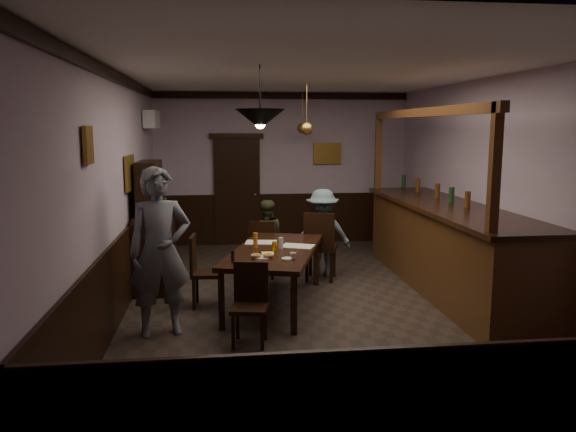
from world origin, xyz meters
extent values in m
cube|color=#2D2621|center=(0.00, 0.00, -0.01)|extent=(5.00, 8.00, 0.01)
cube|color=white|center=(0.00, 0.00, 3.00)|extent=(5.00, 8.00, 0.01)
cube|color=#AA93AB|center=(0.00, 4.00, 1.50)|extent=(5.00, 0.01, 3.00)
cube|color=#AA93AB|center=(0.00, -4.00, 1.50)|extent=(5.00, 0.01, 3.00)
cube|color=#AA93AB|center=(-2.50, 0.00, 1.50)|extent=(0.01, 8.00, 3.00)
cube|color=#AA93AB|center=(2.50, 0.00, 1.50)|extent=(0.01, 8.00, 3.00)
cube|color=black|center=(-0.54, 0.01, 0.72)|extent=(1.59, 2.40, 0.06)
cube|color=black|center=(-1.24, -0.84, 0.34)|extent=(0.07, 0.07, 0.69)
cube|color=black|center=(-0.44, -1.09, 0.34)|extent=(0.07, 0.07, 0.69)
cube|color=black|center=(-0.65, 1.11, 0.34)|extent=(0.07, 0.07, 0.69)
cube|color=black|center=(0.15, 0.86, 0.34)|extent=(0.07, 0.07, 0.69)
cube|color=black|center=(-0.58, 1.43, 0.42)|extent=(0.47, 0.47, 0.05)
cube|color=black|center=(-0.62, 1.26, 0.67)|extent=(0.39, 0.12, 0.47)
cube|color=black|center=(-0.39, 1.55, 0.20)|extent=(0.04, 0.04, 0.40)
cube|color=black|center=(-0.71, 1.62, 0.20)|extent=(0.04, 0.04, 0.40)
cube|color=black|center=(-0.46, 1.24, 0.20)|extent=(0.04, 0.04, 0.40)
cube|color=black|center=(-0.77, 1.31, 0.20)|extent=(0.04, 0.04, 0.40)
cube|color=black|center=(0.28, 1.17, 0.49)|extent=(0.58, 0.58, 0.05)
cube|color=black|center=(0.21, 0.97, 0.79)|extent=(0.45, 0.18, 0.55)
cube|color=black|center=(0.51, 1.29, 0.24)|extent=(0.04, 0.04, 0.47)
cube|color=black|center=(0.16, 1.41, 0.24)|extent=(0.04, 0.04, 0.47)
cube|color=black|center=(0.40, 0.94, 0.24)|extent=(0.04, 0.04, 0.47)
cube|color=black|center=(0.04, 1.05, 0.24)|extent=(0.04, 0.04, 0.47)
cube|color=black|center=(-0.95, -1.33, 0.41)|extent=(0.44, 0.44, 0.05)
cube|color=black|center=(-0.92, -1.16, 0.65)|extent=(0.38, 0.11, 0.45)
cube|color=black|center=(-1.13, -1.45, 0.19)|extent=(0.04, 0.04, 0.39)
cube|color=black|center=(-0.83, -1.51, 0.19)|extent=(0.04, 0.04, 0.39)
cube|color=black|center=(-1.07, -1.15, 0.19)|extent=(0.04, 0.04, 0.39)
cube|color=black|center=(-0.77, -1.21, 0.19)|extent=(0.04, 0.04, 0.39)
cube|color=black|center=(-1.42, 0.06, 0.44)|extent=(0.44, 0.44, 0.05)
cube|color=black|center=(-1.60, 0.08, 0.70)|extent=(0.07, 0.41, 0.48)
cube|color=black|center=(-1.27, -0.11, 0.21)|extent=(0.04, 0.04, 0.42)
cube|color=black|center=(-1.24, 0.21, 0.21)|extent=(0.04, 0.04, 0.42)
cube|color=black|center=(-1.59, -0.09, 0.21)|extent=(0.04, 0.04, 0.42)
cube|color=black|center=(-1.57, 0.24, 0.21)|extent=(0.04, 0.04, 0.42)
imported|color=slate|center=(-1.91, -0.88, 0.95)|extent=(0.78, 0.61, 1.89)
imported|color=#3C4127|center=(-0.53, 1.62, 0.59)|extent=(0.59, 0.47, 1.19)
imported|color=slate|center=(0.34, 1.36, 0.69)|extent=(0.91, 0.54, 1.37)
cube|color=silver|center=(-0.69, 0.45, 0.75)|extent=(0.46, 0.36, 0.01)
cube|color=silver|center=(-0.23, 0.14, 0.75)|extent=(0.50, 0.44, 0.01)
cube|color=#DFCF52|center=(-0.65, -0.22, 0.75)|extent=(0.19, 0.19, 0.00)
cylinder|color=white|center=(-0.44, -0.57, 0.76)|extent=(0.15, 0.15, 0.01)
imported|color=white|center=(-0.38, -0.61, 0.80)|extent=(0.10, 0.10, 0.07)
cylinder|color=white|center=(-0.75, -0.47, 0.76)|extent=(0.22, 0.22, 0.01)
torus|color=#C68C47|center=(-0.82, -0.49, 0.79)|extent=(0.13, 0.13, 0.04)
torus|color=#C68C47|center=(-0.67, -0.49, 0.79)|extent=(0.13, 0.13, 0.04)
cylinder|color=orange|center=(-0.56, -0.11, 0.81)|extent=(0.07, 0.07, 0.12)
cylinder|color=#BF721E|center=(-0.79, 0.12, 0.85)|extent=(0.06, 0.06, 0.20)
cylinder|color=silver|center=(-0.46, 0.00, 0.82)|extent=(0.06, 0.06, 0.15)
cylinder|color=black|center=(-1.10, -0.64, 0.82)|extent=(0.04, 0.04, 0.14)
cube|color=black|center=(-2.20, 1.16, 0.50)|extent=(0.50, 1.39, 0.99)
cube|color=black|center=(-2.20, 1.16, 1.04)|extent=(0.48, 1.34, 0.08)
cube|color=black|center=(-2.25, 1.16, 1.44)|extent=(0.30, 0.89, 0.79)
cube|color=#4C2D14|center=(2.00, 0.43, 0.59)|extent=(0.96, 4.50, 1.18)
cube|color=black|center=(1.98, 0.43, 1.20)|extent=(1.07, 4.61, 0.06)
cube|color=#4C2D14|center=(1.57, 0.43, 2.52)|extent=(0.10, 4.39, 0.12)
cube|color=#4C2D14|center=(1.57, -1.72, 1.88)|extent=(0.10, 0.10, 1.39)
cube|color=#4C2D14|center=(1.57, 2.57, 1.88)|extent=(0.10, 0.10, 1.39)
cube|color=black|center=(-0.90, 3.95, 1.05)|extent=(0.90, 0.06, 2.10)
cube|color=white|center=(-2.38, 2.90, 2.45)|extent=(0.20, 0.85, 0.30)
cube|color=olive|center=(-2.46, -1.60, 2.15)|extent=(0.04, 0.28, 0.36)
cube|color=olive|center=(-2.46, 0.80, 1.70)|extent=(0.04, 0.62, 0.48)
cube|color=olive|center=(0.90, 3.96, 1.80)|extent=(0.55, 0.04, 0.42)
cylinder|color=black|center=(-0.78, -0.76, 2.70)|extent=(0.02, 0.02, 0.59)
cone|color=black|center=(-0.78, -0.76, 2.41)|extent=(0.56, 0.56, 0.22)
sphere|color=#FFD88C|center=(-0.78, -0.76, 2.36)|extent=(0.12, 0.12, 0.12)
cylinder|color=#BF8C3F|center=(0.10, 1.50, 2.65)|extent=(0.02, 0.02, 0.70)
cone|color=#BF8C3F|center=(0.10, 1.50, 2.30)|extent=(0.20, 0.20, 0.22)
sphere|color=#FFD88C|center=(0.10, 1.50, 2.25)|extent=(0.12, 0.12, 0.12)
cylinder|color=#BF8C3F|center=(0.30, 3.27, 2.65)|extent=(0.02, 0.02, 0.70)
cone|color=#BF8C3F|center=(0.30, 3.27, 2.30)|extent=(0.20, 0.20, 0.22)
sphere|color=#FFD88C|center=(0.30, 3.27, 2.25)|extent=(0.12, 0.12, 0.12)
camera|label=1|loc=(-1.24, -7.09, 2.31)|focal=35.00mm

